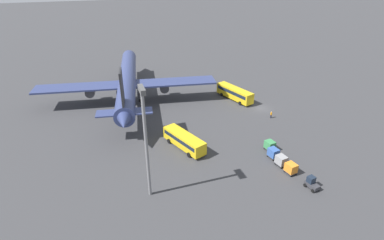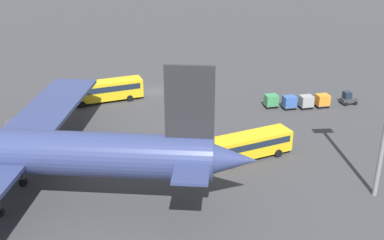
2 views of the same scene
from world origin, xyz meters
TOP-DOWN VIEW (x-y plane):
  - ground_plane at (0.00, 0.00)m, footprint 600.00×600.00m
  - airplane at (16.44, 32.25)m, footprint 54.86×48.13m
  - shuttle_bus_near at (7.72, 4.01)m, footprint 12.49×6.28m
  - shuttle_bus_far at (-11.85, 24.82)m, footprint 11.18×6.52m
  - baggage_tug at (-30.82, 8.08)m, footprint 2.59×2.00m
  - worker_person at (-5.73, 0.46)m, footprint 0.38×0.38m
  - cargo_cart_orange at (-26.31, 9.10)m, footprint 2.25×1.99m
  - cargo_cart_grey at (-23.66, 9.39)m, footprint 2.25×1.99m
  - cargo_cart_blue at (-21.00, 9.42)m, footprint 2.25×1.99m
  - cargo_cart_green at (-18.35, 8.58)m, footprint 2.25×1.99m
  - light_pole at (-23.76, 34.37)m, footprint 2.80×0.70m

SIDE VIEW (x-z plane):
  - ground_plane at x=0.00m, z-range 0.00..0.00m
  - worker_person at x=-5.73m, z-range 0.00..1.74m
  - baggage_tug at x=-30.82m, z-range -0.11..1.99m
  - cargo_cart_orange at x=-26.31m, z-range 0.16..2.22m
  - cargo_cart_grey at x=-23.66m, z-range 0.16..2.22m
  - cargo_cart_blue at x=-21.00m, z-range 0.16..2.22m
  - cargo_cart_green at x=-18.35m, z-range 0.16..2.22m
  - shuttle_bus_far at x=-11.85m, z-range 0.31..3.36m
  - shuttle_bus_near at x=7.72m, z-range 0.33..3.69m
  - airplane at x=16.44m, z-range -1.90..13.36m
  - light_pole at x=-23.76m, z-range 2.03..20.93m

